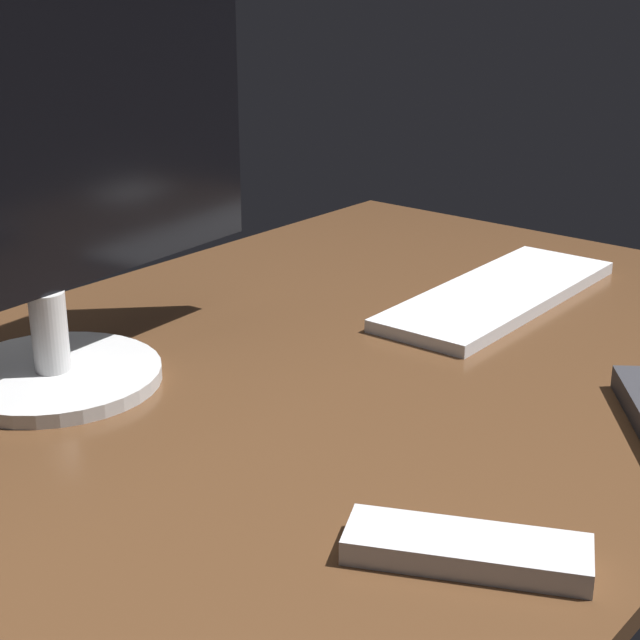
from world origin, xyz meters
TOP-DOWN VIEW (x-y plane):
  - desk at (0.00, 0.00)cm, footprint 140.00×84.00cm
  - monitor at (-14.33, 18.87)cm, footprint 57.87×21.65cm
  - keyboard at (36.81, -2.87)cm, footprint 39.40×14.08cm
  - tv_remote at (-15.02, -30.19)cm, footprint 12.55×18.16cm

SIDE VIEW (x-z plane):
  - desk at x=0.00cm, z-range 0.00..2.00cm
  - keyboard at x=36.81cm, z-range 2.00..3.53cm
  - tv_remote at x=-15.02cm, z-range 2.00..3.90cm
  - monitor at x=-14.33cm, z-range 2.72..46.06cm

